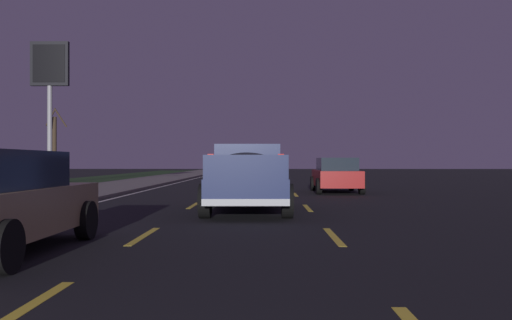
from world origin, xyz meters
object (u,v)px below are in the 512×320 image
at_px(sedan_red, 336,175).
at_px(gas_price_sign, 50,78).
at_px(bare_tree_far, 54,147).
at_px(pickup_truck, 247,176).

distance_m(sedan_red, gas_price_sign, 14.91).
distance_m(sedan_red, bare_tree_far, 19.42).
bearing_deg(gas_price_sign, pickup_truck, -138.97).
xyz_separation_m(sedan_red, gas_price_sign, (2.59, 13.89, 4.76)).
bearing_deg(gas_price_sign, sedan_red, -100.55).
height_order(pickup_truck, bare_tree_far, bare_tree_far).
bearing_deg(pickup_truck, sedan_red, -21.79).
distance_m(pickup_truck, bare_tree_far, 23.16).
height_order(sedan_red, gas_price_sign, gas_price_sign).
distance_m(gas_price_sign, bare_tree_far, 8.54).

